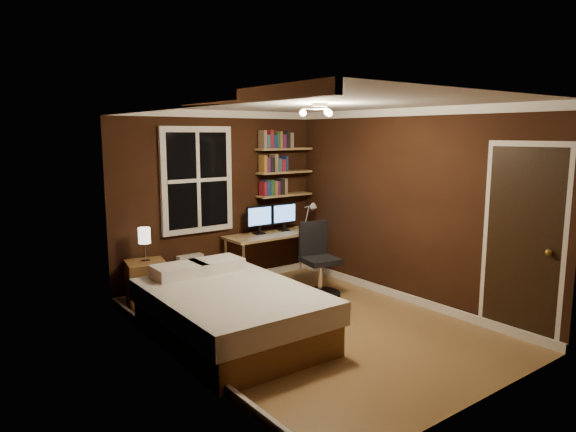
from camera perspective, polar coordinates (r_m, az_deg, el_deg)
floor at (r=6.00m, az=2.69°, el=-12.19°), size 4.20×4.20×0.00m
wall_back at (r=7.39m, az=-7.70°, el=1.82°), size 3.20×0.04×2.50m
wall_left at (r=4.82m, az=-12.01°, el=-2.22°), size 0.04×4.20×2.50m
wall_right at (r=6.79m, az=13.21°, el=1.02°), size 0.04×4.20×2.50m
ceiling at (r=5.60m, az=2.89°, el=12.38°), size 3.20×4.20×0.02m
window at (r=7.16m, az=-10.06°, el=3.94°), size 1.06×0.06×1.46m
door at (r=5.97m, az=24.56°, el=-2.88°), size 0.03×0.82×2.05m
door_knob at (r=5.81m, az=26.96°, el=-3.62°), size 0.06×0.06×0.06m
ceiling_fixture at (r=5.52m, az=3.56°, el=11.39°), size 0.44×0.44×0.18m
bookshelf_lower at (r=7.87m, az=-0.40°, el=2.35°), size 0.92×0.22×0.03m
books_row_lower at (r=7.86m, az=-0.40°, el=3.29°), size 0.42×0.16×0.23m
bookshelf_middle at (r=7.84m, az=-0.40°, el=4.89°), size 0.92×0.22×0.03m
books_row_middle at (r=7.83m, az=-0.40°, el=5.84°), size 0.42×0.16×0.23m
bookshelf_upper at (r=7.82m, az=-0.41°, el=7.45°), size 0.92×0.22×0.03m
books_row_upper at (r=7.82m, az=-0.41°, el=8.40°), size 0.54×0.16×0.23m
bed at (r=5.59m, az=-6.40°, el=-10.61°), size 1.52×2.09×0.70m
nightstand at (r=6.81m, az=-15.45°, el=-7.29°), size 0.55×0.55×0.59m
bedside_lamp at (r=6.69m, az=-15.64°, el=-3.09°), size 0.15×0.15×0.43m
radiator at (r=7.25m, az=-10.78°, el=-6.33°), size 0.36×0.12×0.53m
desk at (r=7.63m, az=-1.51°, el=-2.37°), size 1.52×0.57×0.72m
monitor_left at (r=7.52m, az=-3.21°, el=-0.45°), size 0.44×0.12×0.42m
monitor_right at (r=7.78m, az=-0.44°, el=-0.12°), size 0.44×0.12×0.42m
desk_lamp at (r=7.90m, az=2.45°, el=0.09°), size 0.14×0.32×0.44m
office_chair at (r=7.01m, az=3.40°, el=-5.76°), size 0.55×0.55×1.00m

